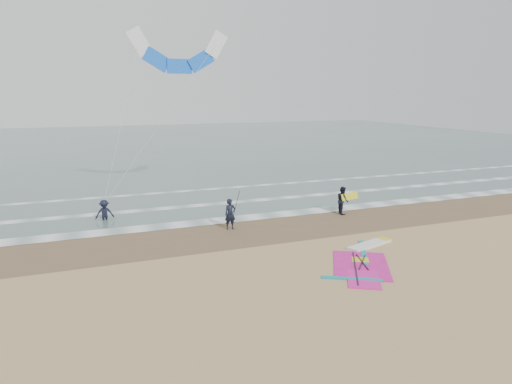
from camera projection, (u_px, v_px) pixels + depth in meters
name	position (u px, v px, depth m)	size (l,w,h in m)	color
ground	(325.00, 269.00, 18.08)	(120.00, 120.00, 0.00)	tan
sea_water	(149.00, 145.00, 61.83)	(120.00, 80.00, 0.02)	#47605E
wet_sand_band	(267.00, 228.00, 23.55)	(120.00, 5.00, 0.01)	brown
foam_waterline	(239.00, 208.00, 27.59)	(120.00, 9.15, 0.02)	white
windsurf_rig	(365.00, 259.00, 19.06)	(5.28, 5.00, 0.13)	white
person_standing	(230.00, 214.00, 23.23)	(0.58, 0.38, 1.59)	black
person_walking	(343.00, 200.00, 26.23)	(0.78, 0.61, 1.60)	black
person_wading	(104.00, 207.00, 24.77)	(0.98, 0.56, 1.52)	black
held_pole	(236.00, 207.00, 23.26)	(0.17, 0.86, 1.82)	black
carried_kiteboard	(350.00, 196.00, 26.24)	(1.30, 0.51, 0.39)	yellow
surf_kite	(179.00, 55.00, 29.27)	(8.73, 4.96, 9.95)	white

